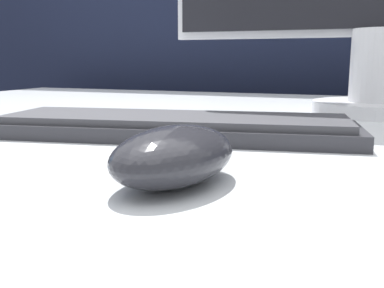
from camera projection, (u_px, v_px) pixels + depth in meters
name	position (u px, v px, depth m)	size (l,w,h in m)	color
partition_panel	(296.00, 141.00, 1.24)	(5.00, 0.03, 1.19)	black
computer_mouse_near	(175.00, 156.00, 0.31)	(0.09, 0.12, 0.04)	#232328
keyboard	(174.00, 126.00, 0.50)	(0.42, 0.18, 0.02)	#28282D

